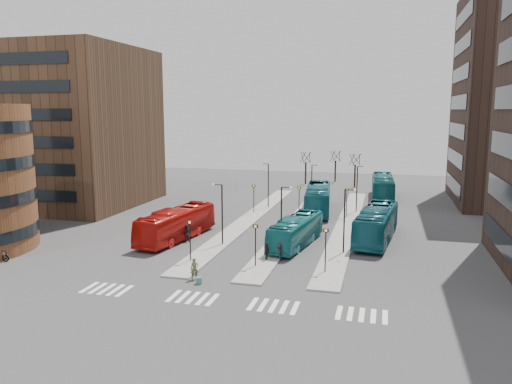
% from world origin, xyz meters
% --- Properties ---
extents(ground, '(160.00, 160.00, 0.00)m').
position_xyz_m(ground, '(0.00, 0.00, 0.00)').
color(ground, '#313134').
rests_on(ground, ground).
extents(island_left, '(2.50, 45.00, 0.15)m').
position_xyz_m(island_left, '(-4.00, 30.00, 0.07)').
color(island_left, gray).
rests_on(island_left, ground).
extents(island_mid, '(2.50, 45.00, 0.15)m').
position_xyz_m(island_mid, '(2.00, 30.00, 0.07)').
color(island_mid, gray).
rests_on(island_mid, ground).
extents(island_right, '(2.50, 45.00, 0.15)m').
position_xyz_m(island_right, '(8.00, 30.00, 0.07)').
color(island_right, gray).
rests_on(island_right, ground).
extents(suitcase, '(0.51, 0.45, 0.53)m').
position_xyz_m(suitcase, '(-1.63, 6.87, 0.27)').
color(suitcase, navy).
rests_on(suitcase, ground).
extents(red_bus, '(4.53, 12.18, 3.31)m').
position_xyz_m(red_bus, '(-8.78, 19.02, 1.66)').
color(red_bus, '#AC110D').
rests_on(red_bus, ground).
extents(teal_bus_a, '(4.08, 10.91, 2.97)m').
position_xyz_m(teal_bus_a, '(3.73, 19.82, 1.48)').
color(teal_bus_a, '#166C72').
rests_on(teal_bus_a, ground).
extents(teal_bus_b, '(4.40, 13.28, 3.63)m').
position_xyz_m(teal_bus_b, '(3.62, 36.92, 1.82)').
color(teal_bus_b, '#155E69').
rests_on(teal_bus_b, ground).
extents(teal_bus_c, '(4.47, 13.05, 3.56)m').
position_xyz_m(teal_bus_c, '(11.47, 23.97, 1.78)').
color(teal_bus_c, '#135462').
rests_on(teal_bus_c, ground).
extents(teal_bus_d, '(3.51, 13.18, 3.64)m').
position_xyz_m(teal_bus_d, '(11.85, 49.49, 1.82)').
color(teal_bus_d, '#135D61').
rests_on(teal_bus_d, ground).
extents(traveller, '(0.75, 0.63, 1.76)m').
position_xyz_m(traveller, '(-2.33, 7.73, 0.88)').
color(traveller, brown).
rests_on(traveller, ground).
extents(commuter_a, '(1.05, 0.96, 1.76)m').
position_xyz_m(commuter_a, '(-7.51, 18.45, 0.88)').
color(commuter_a, black).
rests_on(commuter_a, ground).
extents(commuter_b, '(0.58, 1.04, 1.68)m').
position_xyz_m(commuter_b, '(2.14, 13.97, 0.84)').
color(commuter_b, black).
rests_on(commuter_b, ground).
extents(commuter_c, '(0.63, 1.04, 1.56)m').
position_xyz_m(commuter_c, '(3.19, 14.41, 0.78)').
color(commuter_c, black).
rests_on(commuter_c, ground).
extents(bicycle_mid, '(1.76, 0.54, 1.05)m').
position_xyz_m(bicycle_mid, '(-21.00, 7.88, 0.52)').
color(bicycle_mid, gray).
rests_on(bicycle_mid, ground).
extents(bicycle_far, '(1.57, 0.67, 0.80)m').
position_xyz_m(bicycle_far, '(-21.00, 8.12, 0.40)').
color(bicycle_far, gray).
rests_on(bicycle_far, ground).
extents(crosswalk_stripes, '(22.35, 2.40, 0.01)m').
position_xyz_m(crosswalk_stripes, '(1.75, 4.00, 0.01)').
color(crosswalk_stripes, silver).
rests_on(crosswalk_stripes, ground).
extents(office_block, '(25.00, 20.12, 22.00)m').
position_xyz_m(office_block, '(-34.00, 33.98, 11.00)').
color(office_block, '#4B3323').
rests_on(office_block, ground).
extents(sign_poles, '(12.45, 22.12, 3.65)m').
position_xyz_m(sign_poles, '(1.60, 23.00, 2.41)').
color(sign_poles, black).
rests_on(sign_poles, ground).
extents(lamp_posts, '(14.04, 20.24, 6.12)m').
position_xyz_m(lamp_posts, '(2.64, 28.00, 3.58)').
color(lamp_posts, black).
rests_on(lamp_posts, ground).
extents(bare_trees, '(10.97, 8.14, 5.90)m').
position_xyz_m(bare_trees, '(2.67, 62.67, 2.72)').
color(bare_trees, black).
rests_on(bare_trees, ground).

